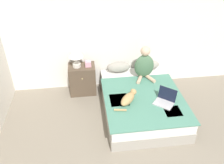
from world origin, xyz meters
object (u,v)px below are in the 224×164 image
Objects in this scene: table_lamp at (76,53)px; person_sitting at (144,65)px; bed at (141,102)px; tissue_box at (88,64)px; cat_tabby at (128,98)px; pillow_far at (148,65)px; laptop_open at (165,100)px; pillow_near at (119,67)px; nightstand at (82,79)px.

person_sitting is at bearing -9.54° from table_lamp.
bed is 1.32m from tissue_box.
person_sitting is at bearing 9.08° from cat_tabby.
pillow_far is 1.17m from laptop_open.
tissue_box is at bearing -174.37° from pillow_near.
bed is at bearing -12.09° from cat_tabby.
nightstand is 4.58× the size of tissue_box.
person_sitting is 1.14m from tissue_box.
cat_tabby is 1.06× the size of laptop_open.
table_lamp reaches higher than cat_tabby.
laptop_open is at bearing -40.63° from tissue_box.
bed is 0.49m from cat_tabby.
person_sitting reaches higher than pillow_far.
table_lamp reaches higher than bed.
nightstand is at bearing -177.83° from pillow_far.
nightstand is (-1.43, 1.11, -0.16)m from laptop_open.
person_sitting is 1.48× the size of cat_tabby.
cat_tabby is 1.21m from tissue_box.
pillow_far is 0.78× the size of nightstand.
bed is 3.85× the size of pillow_far.
pillow_far is at bearing 60.99° from person_sitting.
nightstand is at bearing 2.07° from table_lamp.
bed is 0.76m from person_sitting.
nightstand is (-0.78, -0.05, -0.21)m from pillow_near.
nightstand is (-1.26, 0.23, -0.39)m from person_sitting.
laptop_open is at bearing -37.98° from nightstand.
person_sitting reaches higher than nightstand.
cat_tabby is (-0.47, -0.79, -0.20)m from person_sitting.
tissue_box reaches higher than cat_tabby.
person_sitting reaches higher than cat_tabby.
bed is 1.60m from table_lamp.
bed is at bearing 174.58° from laptop_open.
pillow_near is at bearing 110.83° from bed.
laptop_open is 0.98× the size of table_lamp.
pillow_far is 1.43m from nightstand.
pillow_far is 1.13× the size of table_lamp.
pillow_far is (0.63, 0.00, 0.00)m from pillow_near.
laptop_open reaches higher than nightstand.
pillow_near is 1.16× the size of laptop_open.
person_sitting is at bearing 141.30° from laptop_open.
tissue_box reaches higher than bed.
nightstand reaches higher than bed.
table_lamp is (-0.88, 1.01, 0.44)m from cat_tabby.
pillow_far is 1.24m from cat_tabby.
person_sitting is 0.93m from laptop_open.
table_lamp reaches higher than nightstand.
laptop_open is at bearing -79.08° from person_sitting.
laptop_open is (0.64, -1.17, -0.06)m from pillow_near.
person_sitting reaches higher than laptop_open.
cat_tabby is at bearing -52.17° from nightstand.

